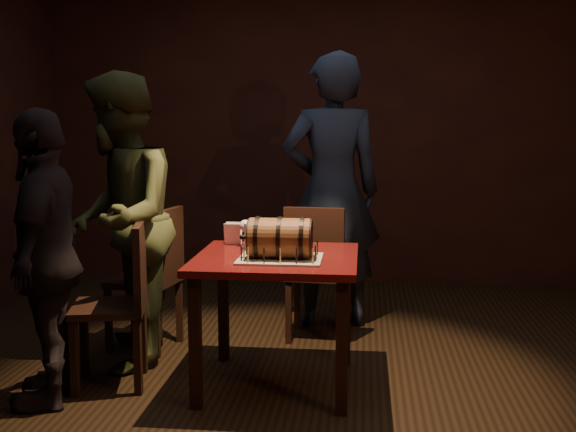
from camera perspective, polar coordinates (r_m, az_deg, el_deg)
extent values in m
plane|color=black|center=(4.35, 0.67, -12.61)|extent=(5.00, 5.00, 0.00)
cube|color=black|center=(6.56, 2.73, 6.87)|extent=(5.00, 0.04, 2.80)
cube|color=black|center=(1.60, -7.62, 3.27)|extent=(5.00, 0.04, 2.80)
cube|color=#480C0D|center=(4.03, -0.92, -3.43)|extent=(0.90, 0.90, 0.04)
cube|color=black|center=(3.83, -7.34, -9.91)|extent=(0.06, 0.06, 0.71)
cube|color=black|center=(3.74, 4.27, -10.34)|extent=(0.06, 0.06, 0.71)
cube|color=black|center=(4.54, -5.12, -7.01)|extent=(0.06, 0.06, 0.71)
cube|color=black|center=(4.46, 4.57, -7.28)|extent=(0.06, 0.06, 0.71)
cube|color=#A9A188|center=(3.91, -0.63, -3.41)|extent=(0.45, 0.35, 0.01)
cylinder|color=brown|center=(3.89, -0.63, -1.75)|extent=(0.33, 0.22, 0.22)
cylinder|color=black|center=(3.91, -2.39, -1.72)|extent=(0.02, 0.23, 0.23)
cylinder|color=black|center=(3.89, -0.63, -1.75)|extent=(0.02, 0.23, 0.23)
cylinder|color=black|center=(3.88, 1.14, -1.78)|extent=(0.02, 0.23, 0.23)
cylinder|color=black|center=(3.91, -3.06, -1.71)|extent=(0.01, 0.21, 0.21)
cylinder|color=black|center=(3.87, 1.83, -1.79)|extent=(0.01, 0.21, 0.21)
cylinder|color=black|center=(3.92, -3.36, -1.70)|extent=(0.04, 0.02, 0.02)
sphere|color=black|center=(3.92, -3.65, -1.69)|extent=(0.03, 0.03, 0.03)
cylinder|color=#D8BE81|center=(3.78, -3.18, -3.10)|extent=(0.01, 0.01, 0.08)
cylinder|color=black|center=(3.77, -3.18, -2.43)|extent=(0.00, 0.00, 0.01)
cylinder|color=black|center=(3.77, -1.90, -3.13)|extent=(0.01, 0.01, 0.08)
cylinder|color=black|center=(3.76, -1.91, -2.46)|extent=(0.00, 0.00, 0.01)
cylinder|color=#D8BE81|center=(3.76, -0.62, -3.16)|extent=(0.01, 0.01, 0.08)
cylinder|color=black|center=(3.75, -0.62, -2.49)|extent=(0.00, 0.00, 0.01)
cylinder|color=black|center=(3.75, 0.68, -3.19)|extent=(0.01, 0.01, 0.08)
cylinder|color=black|center=(3.74, 0.68, -2.51)|extent=(0.00, 0.00, 0.01)
cylinder|color=#D8BE81|center=(3.74, 1.97, -3.21)|extent=(0.01, 0.01, 0.08)
cylinder|color=black|center=(3.74, 1.98, -2.53)|extent=(0.00, 0.00, 0.01)
cylinder|color=black|center=(3.82, 2.17, -2.99)|extent=(0.01, 0.01, 0.08)
cylinder|color=black|center=(3.81, 2.17, -2.32)|extent=(0.00, 0.00, 0.01)
cylinder|color=#D8BE81|center=(3.90, 2.25, -2.75)|extent=(0.01, 0.01, 0.08)
cylinder|color=black|center=(3.89, 2.25, -2.10)|extent=(0.00, 0.00, 0.01)
cylinder|color=black|center=(3.99, 2.33, -2.52)|extent=(0.01, 0.01, 0.08)
cylinder|color=black|center=(3.98, 2.34, -1.89)|extent=(0.00, 0.00, 0.01)
cylinder|color=#D8BE81|center=(4.03, 1.77, -2.40)|extent=(0.01, 0.01, 0.08)
cylinder|color=black|center=(4.02, 1.77, -1.77)|extent=(0.00, 0.00, 0.01)
cylinder|color=black|center=(4.04, 0.56, -2.38)|extent=(0.01, 0.01, 0.08)
cylinder|color=black|center=(4.03, 0.56, -1.75)|extent=(0.00, 0.00, 0.01)
cylinder|color=#D8BE81|center=(4.05, -0.64, -2.36)|extent=(0.01, 0.01, 0.08)
cylinder|color=black|center=(4.04, -0.64, -1.73)|extent=(0.00, 0.00, 0.01)
cylinder|color=black|center=(4.06, -1.83, -2.33)|extent=(0.01, 0.01, 0.08)
cylinder|color=black|center=(4.05, -1.83, -1.71)|extent=(0.00, 0.00, 0.01)
cylinder|color=#D8BE81|center=(4.07, -3.02, -2.31)|extent=(0.01, 0.01, 0.08)
cylinder|color=black|center=(4.06, -3.02, -1.69)|extent=(0.00, 0.00, 0.01)
cylinder|color=black|center=(3.99, -3.30, -2.51)|extent=(0.01, 0.01, 0.08)
cylinder|color=black|center=(3.99, -3.30, -1.87)|extent=(0.00, 0.00, 0.01)
cylinder|color=#D8BE81|center=(3.91, -3.50, -2.73)|extent=(0.01, 0.01, 0.08)
cylinder|color=black|center=(3.90, -3.50, -2.08)|extent=(0.00, 0.00, 0.01)
cylinder|color=black|center=(3.83, -3.71, -2.97)|extent=(0.01, 0.01, 0.08)
cylinder|color=black|center=(3.82, -3.71, -2.30)|extent=(0.00, 0.00, 0.01)
cylinder|color=silver|center=(4.32, -3.38, -2.37)|extent=(0.06, 0.06, 0.01)
cylinder|color=silver|center=(4.31, -3.39, -1.76)|extent=(0.01, 0.01, 0.09)
sphere|color=silver|center=(4.30, -3.40, -0.77)|extent=(0.07, 0.07, 0.07)
sphere|color=#591114|center=(4.30, -3.40, -0.86)|extent=(0.05, 0.05, 0.05)
cylinder|color=silver|center=(4.35, -1.73, -2.29)|extent=(0.06, 0.06, 0.01)
cylinder|color=silver|center=(4.34, -1.73, -1.68)|extent=(0.01, 0.01, 0.09)
sphere|color=silver|center=(4.33, -1.73, -0.70)|extent=(0.07, 0.07, 0.07)
cylinder|color=silver|center=(4.34, 1.20, -2.31)|extent=(0.06, 0.06, 0.01)
cylinder|color=silver|center=(4.33, 1.21, -1.70)|extent=(0.01, 0.01, 0.09)
sphere|color=silver|center=(4.32, 1.21, -0.72)|extent=(0.07, 0.07, 0.07)
sphere|color=#BF594C|center=(4.32, 1.21, -0.81)|extent=(0.05, 0.05, 0.05)
cylinder|color=silver|center=(4.23, -3.01, -1.60)|extent=(0.07, 0.07, 0.15)
cylinder|color=#9E5414|center=(4.23, -3.01, -1.82)|extent=(0.06, 0.06, 0.11)
cylinder|color=white|center=(4.22, -3.02, -0.94)|extent=(0.06, 0.06, 0.02)
cube|color=black|center=(4.96, 2.35, -4.58)|extent=(0.43, 0.43, 0.04)
cube|color=black|center=(5.16, 4.49, -6.79)|extent=(0.04, 0.04, 0.43)
cube|color=black|center=(5.20, 0.74, -6.63)|extent=(0.04, 0.04, 0.43)
cube|color=black|center=(4.83, 4.05, -7.81)|extent=(0.04, 0.04, 0.43)
cube|color=black|center=(4.88, 0.05, -7.62)|extent=(0.04, 0.04, 0.43)
cube|color=black|center=(4.73, 2.05, -2.09)|extent=(0.40, 0.07, 0.46)
cube|color=black|center=(4.84, -11.32, -5.05)|extent=(0.47, 0.47, 0.04)
cube|color=black|center=(5.12, -12.06, -7.06)|extent=(0.04, 0.04, 0.43)
cube|color=black|center=(4.83, -13.99, -8.02)|extent=(0.04, 0.04, 0.43)
cube|color=black|center=(4.97, -8.58, -7.42)|extent=(0.04, 0.04, 0.43)
cube|color=black|center=(4.68, -10.35, -8.46)|extent=(0.04, 0.04, 0.43)
cube|color=black|center=(4.71, -9.46, -2.25)|extent=(0.11, 0.40, 0.46)
cube|color=black|center=(4.22, -13.99, -7.06)|extent=(0.48, 0.48, 0.04)
cube|color=black|center=(4.47, -15.79, -9.41)|extent=(0.04, 0.04, 0.43)
cube|color=black|center=(4.15, -16.54, -10.80)|extent=(0.04, 0.04, 0.43)
cube|color=black|center=(4.43, -11.39, -9.43)|extent=(0.04, 0.04, 0.43)
cube|color=black|center=(4.11, -11.78, -10.84)|extent=(0.04, 0.04, 0.43)
cube|color=black|center=(4.14, -11.63, -3.72)|extent=(0.13, 0.40, 0.46)
imported|color=#1A2234|center=(5.20, 3.47, 1.98)|extent=(0.79, 0.60, 1.97)
imported|color=#333A1D|center=(4.47, -13.20, -0.40)|extent=(0.85, 1.00, 1.79)
imported|color=black|center=(4.00, -18.56, -3.17)|extent=(0.53, 0.97, 1.57)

